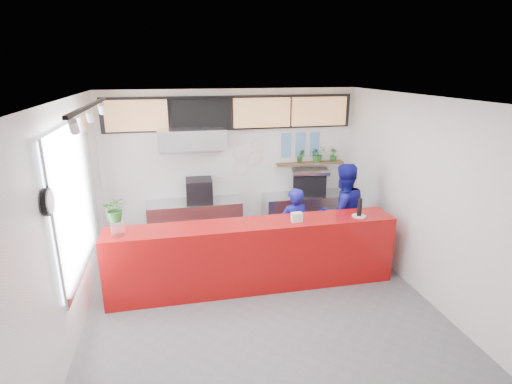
# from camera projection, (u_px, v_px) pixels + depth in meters

# --- Properties ---
(floor) EXTENTS (5.00, 5.00, 0.00)m
(floor) POSITION_uv_depth(u_px,v_px,m) (259.00, 300.00, 6.08)
(floor) COLOR slate
(floor) RESTS_ON ground
(ceiling) EXTENTS (5.00, 5.00, 0.00)m
(ceiling) POSITION_uv_depth(u_px,v_px,m) (260.00, 98.00, 5.18)
(ceiling) COLOR silver
(wall_back) EXTENTS (5.00, 0.00, 5.00)m
(wall_back) POSITION_uv_depth(u_px,v_px,m) (232.00, 166.00, 7.96)
(wall_back) COLOR white
(wall_back) RESTS_ON ground
(wall_left) EXTENTS (0.00, 5.00, 5.00)m
(wall_left) POSITION_uv_depth(u_px,v_px,m) (70.00, 220.00, 5.14)
(wall_left) COLOR white
(wall_left) RESTS_ON ground
(wall_right) EXTENTS (0.00, 5.00, 5.00)m
(wall_right) POSITION_uv_depth(u_px,v_px,m) (418.00, 196.00, 6.13)
(wall_right) COLOR white
(wall_right) RESTS_ON ground
(service_counter) EXTENTS (4.50, 0.60, 1.10)m
(service_counter) POSITION_uv_depth(u_px,v_px,m) (254.00, 255.00, 6.29)
(service_counter) COLOR #A40B0B
(service_counter) RESTS_ON ground
(cream_band) EXTENTS (5.00, 0.02, 0.80)m
(cream_band) POSITION_uv_depth(u_px,v_px,m) (232.00, 110.00, 7.62)
(cream_band) COLOR beige
(cream_band) RESTS_ON wall_back
(prep_bench) EXTENTS (1.80, 0.60, 0.90)m
(prep_bench) POSITION_uv_depth(u_px,v_px,m) (195.00, 223.00, 7.84)
(prep_bench) COLOR #B2B5BA
(prep_bench) RESTS_ON ground
(panini_oven) EXTENTS (0.51, 0.51, 0.45)m
(panini_oven) POSITION_uv_depth(u_px,v_px,m) (199.00, 190.00, 7.66)
(panini_oven) COLOR black
(panini_oven) RESTS_ON prep_bench
(extraction_hood) EXTENTS (1.20, 0.70, 0.35)m
(extraction_hood) POSITION_uv_depth(u_px,v_px,m) (191.00, 138.00, 7.28)
(extraction_hood) COLOR #B2B5BA
(extraction_hood) RESTS_ON ceiling
(hood_lip) EXTENTS (1.20, 0.69, 0.31)m
(hood_lip) POSITION_uv_depth(u_px,v_px,m) (192.00, 149.00, 7.34)
(hood_lip) COLOR #B2B5BA
(hood_lip) RESTS_ON ceiling
(right_bench) EXTENTS (1.80, 0.60, 0.90)m
(right_bench) POSITION_uv_depth(u_px,v_px,m) (307.00, 215.00, 8.30)
(right_bench) COLOR #B2B5BA
(right_bench) RESTS_ON ground
(espresso_machine) EXTENTS (0.77, 0.66, 0.42)m
(espresso_machine) POSITION_uv_depth(u_px,v_px,m) (310.00, 184.00, 8.10)
(espresso_machine) COLOR black
(espresso_machine) RESTS_ON right_bench
(espresso_tray) EXTENTS (0.81, 0.64, 0.07)m
(espresso_tray) POSITION_uv_depth(u_px,v_px,m) (310.00, 171.00, 8.02)
(espresso_tray) COLOR #A3A5AB
(espresso_tray) RESTS_ON espresso_machine
(herb_shelf) EXTENTS (1.40, 0.18, 0.04)m
(herb_shelf) POSITION_uv_depth(u_px,v_px,m) (310.00, 163.00, 8.19)
(herb_shelf) COLOR brown
(herb_shelf) RESTS_ON wall_back
(menu_board_far_left) EXTENTS (1.10, 0.10, 0.55)m
(menu_board_far_left) POSITION_uv_depth(u_px,v_px,m) (137.00, 116.00, 7.19)
(menu_board_far_left) COLOR tan
(menu_board_far_left) RESTS_ON wall_back
(menu_board_mid_left) EXTENTS (1.10, 0.10, 0.55)m
(menu_board_mid_left) POSITION_uv_depth(u_px,v_px,m) (201.00, 114.00, 7.42)
(menu_board_mid_left) COLOR black
(menu_board_mid_left) RESTS_ON wall_back
(menu_board_mid_right) EXTENTS (1.10, 0.10, 0.55)m
(menu_board_mid_right) POSITION_uv_depth(u_px,v_px,m) (262.00, 113.00, 7.65)
(menu_board_mid_right) COLOR tan
(menu_board_mid_right) RESTS_ON wall_back
(menu_board_far_right) EXTENTS (1.10, 0.10, 0.55)m
(menu_board_far_right) POSITION_uv_depth(u_px,v_px,m) (319.00, 111.00, 7.88)
(menu_board_far_right) COLOR tan
(menu_board_far_right) RESTS_ON wall_back
(soffit) EXTENTS (4.80, 0.04, 0.65)m
(soffit) POSITION_uv_depth(u_px,v_px,m) (232.00, 113.00, 7.61)
(soffit) COLOR black
(soffit) RESTS_ON wall_back
(window_pane) EXTENTS (0.04, 2.20, 1.90)m
(window_pane) POSITION_uv_depth(u_px,v_px,m) (75.00, 198.00, 5.36)
(window_pane) COLOR silver
(window_pane) RESTS_ON wall_left
(window_frame) EXTENTS (0.03, 2.30, 2.00)m
(window_frame) POSITION_uv_depth(u_px,v_px,m) (77.00, 198.00, 5.37)
(window_frame) COLOR #B2B5BA
(window_frame) RESTS_ON wall_left
(wall_clock_rim) EXTENTS (0.05, 0.30, 0.30)m
(wall_clock_rim) POSITION_uv_depth(u_px,v_px,m) (47.00, 202.00, 4.14)
(wall_clock_rim) COLOR black
(wall_clock_rim) RESTS_ON wall_left
(wall_clock_face) EXTENTS (0.02, 0.26, 0.26)m
(wall_clock_face) POSITION_uv_depth(u_px,v_px,m) (50.00, 202.00, 4.15)
(wall_clock_face) COLOR white
(wall_clock_face) RESTS_ON wall_left
(track_rail) EXTENTS (0.05, 2.40, 0.04)m
(track_rail) POSITION_uv_depth(u_px,v_px,m) (89.00, 106.00, 4.78)
(track_rail) COLOR black
(track_rail) RESTS_ON ceiling
(dec_plate_a) EXTENTS (0.24, 0.03, 0.24)m
(dec_plate_a) POSITION_uv_depth(u_px,v_px,m) (240.00, 154.00, 7.89)
(dec_plate_a) COLOR silver
(dec_plate_a) RESTS_ON wall_back
(dec_plate_b) EXTENTS (0.24, 0.03, 0.24)m
(dec_plate_b) POSITION_uv_depth(u_px,v_px,m) (255.00, 158.00, 7.98)
(dec_plate_b) COLOR silver
(dec_plate_b) RESTS_ON wall_back
(dec_plate_c) EXTENTS (0.24, 0.03, 0.24)m
(dec_plate_c) POSITION_uv_depth(u_px,v_px,m) (240.00, 168.00, 7.98)
(dec_plate_c) COLOR silver
(dec_plate_c) RESTS_ON wall_back
(dec_plate_d) EXTENTS (0.24, 0.03, 0.24)m
(dec_plate_d) POSITION_uv_depth(u_px,v_px,m) (257.00, 145.00, 7.91)
(dec_plate_d) COLOR silver
(dec_plate_d) RESTS_ON wall_back
(photo_frame_a) EXTENTS (0.20, 0.02, 0.25)m
(photo_frame_a) POSITION_uv_depth(u_px,v_px,m) (286.00, 139.00, 8.01)
(photo_frame_a) COLOR #598CBF
(photo_frame_a) RESTS_ON wall_back
(photo_frame_b) EXTENTS (0.20, 0.02, 0.25)m
(photo_frame_b) POSITION_uv_depth(u_px,v_px,m) (301.00, 139.00, 8.07)
(photo_frame_b) COLOR #598CBF
(photo_frame_b) RESTS_ON wall_back
(photo_frame_c) EXTENTS (0.20, 0.02, 0.25)m
(photo_frame_c) POSITION_uv_depth(u_px,v_px,m) (315.00, 138.00, 8.13)
(photo_frame_c) COLOR #598CBF
(photo_frame_c) RESTS_ON wall_back
(photo_frame_d) EXTENTS (0.20, 0.02, 0.25)m
(photo_frame_d) POSITION_uv_depth(u_px,v_px,m) (286.00, 151.00, 8.09)
(photo_frame_d) COLOR #598CBF
(photo_frame_d) RESTS_ON wall_back
(photo_frame_e) EXTENTS (0.20, 0.02, 0.25)m
(photo_frame_e) POSITION_uv_depth(u_px,v_px,m) (300.00, 151.00, 8.15)
(photo_frame_e) COLOR #598CBF
(photo_frame_e) RESTS_ON wall_back
(photo_frame_f) EXTENTS (0.20, 0.02, 0.25)m
(photo_frame_f) POSITION_uv_depth(u_px,v_px,m) (314.00, 150.00, 8.21)
(photo_frame_f) COLOR #598CBF
(photo_frame_f) RESTS_ON wall_back
(staff_center) EXTENTS (0.59, 0.44, 1.46)m
(staff_center) POSITION_uv_depth(u_px,v_px,m) (294.00, 229.00, 6.84)
(staff_center) COLOR navy
(staff_center) RESTS_ON ground
(staff_right) EXTENTS (0.95, 0.78, 1.80)m
(staff_right) POSITION_uv_depth(u_px,v_px,m) (342.00, 213.00, 7.12)
(staff_right) COLOR navy
(staff_right) RESTS_ON ground
(herb_b) EXTENTS (0.17, 0.15, 0.28)m
(herb_b) POSITION_uv_depth(u_px,v_px,m) (301.00, 156.00, 8.10)
(herb_b) COLOR #255D20
(herb_b) RESTS_ON herb_shelf
(herb_c) EXTENTS (0.35, 0.32, 0.34)m
(herb_c) POSITION_uv_depth(u_px,v_px,m) (318.00, 154.00, 8.16)
(herb_c) COLOR #255D20
(herb_c) RESTS_ON herb_shelf
(herb_d) EXTENTS (0.17, 0.16, 0.26)m
(herb_d) POSITION_uv_depth(u_px,v_px,m) (333.00, 155.00, 8.24)
(herb_d) COLOR #255D20
(herb_d) RESTS_ON herb_shelf
(glass_vase) EXTENTS (0.22, 0.22, 0.23)m
(glass_vase) POSITION_uv_depth(u_px,v_px,m) (118.00, 228.00, 5.63)
(glass_vase) COLOR silver
(glass_vase) RESTS_ON service_counter
(basil_vase) EXTENTS (0.34, 0.29, 0.37)m
(basil_vase) POSITION_uv_depth(u_px,v_px,m) (116.00, 209.00, 5.55)
(basil_vase) COLOR #255D20
(basil_vase) RESTS_ON glass_vase
(napkin_holder) EXTENTS (0.17, 0.12, 0.14)m
(napkin_holder) POSITION_uv_depth(u_px,v_px,m) (297.00, 217.00, 6.16)
(napkin_holder) COLOR silver
(napkin_holder) RESTS_ON service_counter
(white_plate) EXTENTS (0.30, 0.30, 0.02)m
(white_plate) POSITION_uv_depth(u_px,v_px,m) (359.00, 216.00, 6.38)
(white_plate) COLOR silver
(white_plate) RESTS_ON service_counter
(pepper_mill) EXTENTS (0.08, 0.08, 0.29)m
(pepper_mill) POSITION_uv_depth(u_px,v_px,m) (360.00, 207.00, 6.34)
(pepper_mill) COLOR black
(pepper_mill) RESTS_ON white_plate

